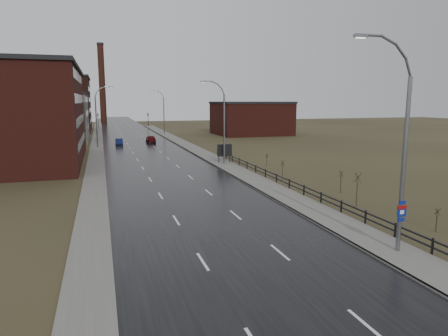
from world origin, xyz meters
TOP-DOWN VIEW (x-y plane):
  - ground at (0.00, 0.00)m, footprint 320.00×320.00m
  - road at (0.00, 60.00)m, footprint 14.00×300.00m
  - sidewalk_right at (8.60, 35.00)m, footprint 3.20×180.00m
  - curb_right at (7.08, 35.00)m, footprint 0.16×180.00m
  - sidewalk_left at (-8.20, 60.00)m, footprint 2.40×260.00m
  - warehouse_mid at (-17.99, 78.00)m, footprint 16.32×20.40m
  - warehouse_far at (-22.99, 108.00)m, footprint 26.52×24.48m
  - building_right at (30.30, 82.00)m, footprint 18.36×16.32m
  - smokestack at (-6.00, 150.00)m, footprint 2.70×2.70m
  - streetlight_main at (8.47, 2.00)m, footprint 3.91×0.29m
  - streetlight_right_mid at (8.50, 36.00)m, footprint 3.36×0.28m
  - streetlight_left at (-7.70, 62.00)m, footprint 3.36×0.28m
  - streetlight_right_far at (8.50, 90.00)m, footprint 3.36×0.28m
  - guardrail at (10.30, 18.31)m, footprint 0.10×53.05m
  - shrub_b at (13.96, 4.38)m, footprint 0.40×0.42m
  - shrub_c at (12.79, 11.57)m, footprint 0.68×0.72m
  - shrub_d at (14.41, 16.35)m, footprint 0.52×0.55m
  - shrub_e at (11.87, 23.89)m, footprint 0.52×0.55m
  - shrub_f at (13.72, 32.64)m, footprint 0.42×0.44m
  - billboard at (9.10, 36.81)m, footprint 2.13×0.17m
  - traffic_light_left at (-8.00, 120.00)m, footprint 0.58×2.73m
  - traffic_light_right at (8.00, 120.00)m, footprint 0.58×2.73m
  - car_near at (-3.98, 64.57)m, footprint 1.54×4.08m
  - car_far at (2.60, 68.01)m, footprint 2.05×4.76m

SIDE VIEW (x-z plane):
  - ground at x=0.00m, z-range 0.00..0.00m
  - road at x=0.00m, z-range 0.00..0.06m
  - sidewalk_left at x=-8.20m, z-range 0.00..0.12m
  - sidewalk_right at x=8.60m, z-range 0.00..0.18m
  - curb_right at x=7.08m, z-range 0.00..0.18m
  - car_near at x=-3.98m, z-range 0.00..1.33m
  - guardrail at x=10.30m, z-range 0.16..1.26m
  - car_far at x=2.60m, z-range 0.00..1.60m
  - shrub_b at x=13.96m, z-range 0.05..1.70m
  - shrub_f at x=13.72m, z-range 0.05..1.81m
  - shrub_d at x=14.41m, z-range 0.07..2.25m
  - shrub_e at x=11.87m, z-range 0.07..2.25m
  - shrub_c at x=12.79m, z-range 0.09..2.98m
  - billboard at x=9.10m, z-range 0.44..3.19m
  - building_right at x=30.30m, z-range 0.01..8.51m
  - traffic_light_left at x=-8.00m, z-range 1.95..7.25m
  - traffic_light_right at x=8.00m, z-range 1.95..7.25m
  - warehouse_mid at x=-17.99m, z-range 0.01..10.51m
  - streetlight_right_mid at x=8.50m, z-range 0.16..11.51m
  - streetlight_left at x=-7.70m, z-range 0.16..11.51m
  - streetlight_right_far at x=8.50m, z-range 0.16..11.51m
  - streetlight_main at x=8.47m, z-range 0.01..12.11m
  - warehouse_far at x=-22.99m, z-range 0.01..15.51m
  - smokestack at x=-6.00m, z-range 0.15..30.85m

